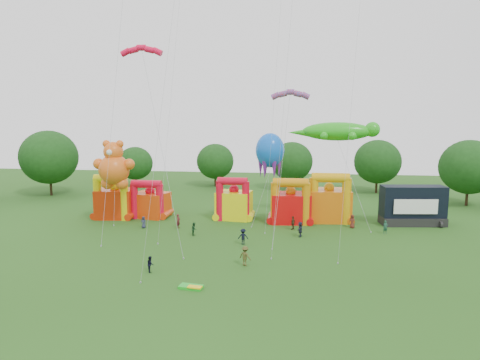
# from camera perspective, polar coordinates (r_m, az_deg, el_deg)

# --- Properties ---
(ground) EXTENTS (160.00, 160.00, 0.00)m
(ground) POSITION_cam_1_polar(r_m,az_deg,el_deg) (35.31, -7.42, -15.80)
(ground) COLOR #224A14
(ground) RESTS_ON ground
(tree_ring) EXTENTS (121.08, 123.16, 12.07)m
(tree_ring) POSITION_cam_1_polar(r_m,az_deg,el_deg) (34.13, -9.24, -5.57)
(tree_ring) COLOR #352314
(tree_ring) RESTS_ON ground
(bouncy_castle_0) EXTENTS (5.49, 4.58, 6.50)m
(bouncy_castle_0) POSITION_cam_1_polar(r_m,az_deg,el_deg) (64.19, -16.37, -2.71)
(bouncy_castle_0) COLOR red
(bouncy_castle_0) RESTS_ON ground
(bouncy_castle_1) EXTENTS (5.61, 4.89, 5.61)m
(bouncy_castle_1) POSITION_cam_1_polar(r_m,az_deg,el_deg) (63.51, -11.94, -2.97)
(bouncy_castle_1) COLOR red
(bouncy_castle_1) RESTS_ON ground
(bouncy_castle_2) EXTENTS (5.13, 4.32, 6.18)m
(bouncy_castle_2) POSITION_cam_1_polar(r_m,az_deg,el_deg) (60.88, -0.84, -3.06)
(bouncy_castle_2) COLOR yellow
(bouncy_castle_2) RESTS_ON ground
(bouncy_castle_3) EXTENTS (5.69, 4.72, 6.36)m
(bouncy_castle_3) POSITION_cam_1_polar(r_m,az_deg,el_deg) (59.36, 6.74, -3.37)
(bouncy_castle_3) COLOR red
(bouncy_castle_3) RESTS_ON ground
(bouncy_castle_4) EXTENTS (6.05, 5.03, 6.98)m
(bouncy_castle_4) POSITION_cam_1_polar(r_m,az_deg,el_deg) (60.90, 11.77, -2.97)
(bouncy_castle_4) COLOR #D05E0B
(bouncy_castle_4) RESTS_ON ground
(stage_trailer) EXTENTS (8.66, 4.09, 5.33)m
(stage_trailer) POSITION_cam_1_polar(r_m,az_deg,el_deg) (62.37, 22.03, -3.21)
(stage_trailer) COLOR black
(stage_trailer) RESTS_ON ground
(teddy_bear_kite) EXTENTS (5.65, 4.01, 11.58)m
(teddy_bear_kite) POSITION_cam_1_polar(r_m,az_deg,el_deg) (58.58, -16.45, 1.65)
(teddy_bear_kite) COLOR orange
(teddy_bear_kite) RESTS_ON ground
(gecko_kite) EXTENTS (12.59, 9.17, 13.90)m
(gecko_kite) POSITION_cam_1_polar(r_m,az_deg,el_deg) (59.19, 14.39, 1.14)
(gecko_kite) COLOR green
(gecko_kite) RESTS_ON ground
(octopus_kite) EXTENTS (4.14, 8.16, 12.32)m
(octopus_kite) POSITION_cam_1_polar(r_m,az_deg,el_deg) (59.97, 3.44, 0.71)
(octopus_kite) COLOR blue
(octopus_kite) RESTS_ON ground
(parafoil_kites) EXTENTS (24.73, 12.55, 32.28)m
(parafoil_kites) POSITION_cam_1_polar(r_m,az_deg,el_deg) (47.97, -8.59, 4.64)
(parafoil_kites) COLOR #ED0B36
(parafoil_kites) RESTS_ON ground
(diamond_kites) EXTENTS (22.46, 24.14, 40.69)m
(diamond_kites) POSITION_cam_1_polar(r_m,az_deg,el_deg) (47.26, 1.37, 10.37)
(diamond_kites) COLOR red
(diamond_kites) RESTS_ON ground
(folded_kite_bundle) EXTENTS (2.12, 1.31, 0.31)m
(folded_kite_bundle) POSITION_cam_1_polar(r_m,az_deg,el_deg) (37.63, -6.49, -13.99)
(folded_kite_bundle) COLOR green
(folded_kite_bundle) RESTS_ON ground
(spectator_0) EXTENTS (0.79, 0.54, 1.56)m
(spectator_0) POSITION_cam_1_polar(r_m,az_deg,el_deg) (57.72, -12.74, -5.52)
(spectator_0) COLOR #292D44
(spectator_0) RESTS_ON ground
(spectator_1) EXTENTS (0.58, 0.76, 1.86)m
(spectator_1) POSITION_cam_1_polar(r_m,az_deg,el_deg) (56.84, -8.23, -5.45)
(spectator_1) COLOR #51171D
(spectator_1) RESTS_ON ground
(spectator_2) EXTENTS (0.73, 0.87, 1.62)m
(spectator_2) POSITION_cam_1_polar(r_m,az_deg,el_deg) (53.16, -6.13, -6.51)
(spectator_2) COLOR #16371B
(spectator_2) RESTS_ON ground
(spectator_3) EXTENTS (1.28, 0.86, 1.85)m
(spectator_3) POSITION_cam_1_polar(r_m,az_deg,el_deg) (49.18, 0.41, -7.56)
(spectator_3) COLOR black
(spectator_3) RESTS_ON ground
(spectator_4) EXTENTS (0.83, 1.13, 1.78)m
(spectator_4) POSITION_cam_1_polar(r_m,az_deg,el_deg) (55.93, 7.08, -5.70)
(spectator_4) COLOR #3B2C17
(spectator_4) RESTS_ON ground
(spectator_5) EXTENTS (0.73, 1.77, 1.86)m
(spectator_5) POSITION_cam_1_polar(r_m,az_deg,el_deg) (52.82, 8.03, -6.52)
(spectator_5) COLOR #202336
(spectator_5) RESTS_ON ground
(spectator_6) EXTENTS (1.05, 0.94, 1.80)m
(spectator_6) POSITION_cam_1_polar(r_m,az_deg,el_deg) (58.21, 14.74, -5.35)
(spectator_6) COLOR #5D241A
(spectator_6) RESTS_ON ground
(spectator_7) EXTENTS (0.70, 0.55, 1.69)m
(spectator_7) POSITION_cam_1_polar(r_m,az_deg,el_deg) (56.58, 18.82, -5.97)
(spectator_7) COLOR #1C4734
(spectator_7) RESTS_ON ground
(spectator_8) EXTENTS (0.83, 0.91, 1.53)m
(spectator_8) POSITION_cam_1_polar(r_m,az_deg,el_deg) (41.74, -11.86, -10.91)
(spectator_8) COLOR black
(spectator_8) RESTS_ON ground
(spectator_9) EXTENTS (1.47, 1.25, 1.98)m
(spectator_9) POSITION_cam_1_polar(r_m,az_deg,el_deg) (42.40, 0.69, -10.10)
(spectator_9) COLOR #47421C
(spectator_9) RESTS_ON ground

